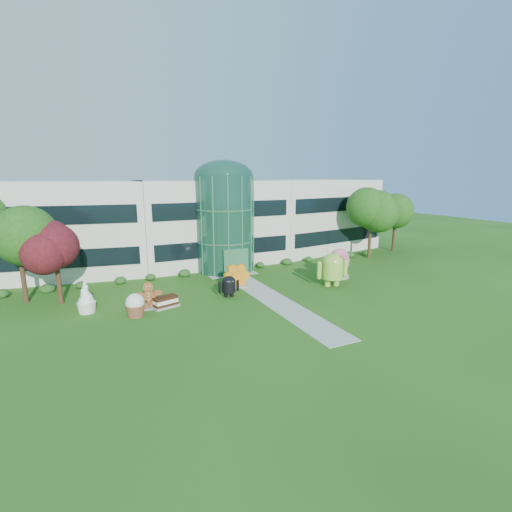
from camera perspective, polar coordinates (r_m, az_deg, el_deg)
name	(u,v)px	position (r m, az deg, el deg)	size (l,w,h in m)	color
ground	(280,304)	(29.35, 3.71, -7.35)	(140.00, 140.00, 0.00)	#215114
building	(207,220)	(44.53, -7.61, 5.44)	(46.00, 15.00, 9.30)	beige
atrium	(225,224)	(38.88, -4.87, 4.90)	(6.00, 6.00, 9.80)	#194738
walkway	(268,296)	(31.01, 1.90, -6.21)	(2.40, 20.00, 0.04)	#9E9E93
tree_red	(57,266)	(32.37, -28.28, -1.42)	(4.00, 4.00, 6.00)	#3F0C14
trees_backdrop	(221,230)	(39.90, -5.36, 4.06)	(52.00, 8.00, 8.40)	#1A4912
android_green	(332,267)	(34.20, 11.68, -1.65)	(3.12, 2.08, 3.54)	#92C43F
android_black	(229,285)	(30.70, -4.21, -4.43)	(1.83, 1.23, 2.08)	black
donut	(338,263)	(37.30, 12.49, -1.03)	(2.81, 1.35, 2.92)	#D9528C
gingerbread	(148,295)	(29.06, -16.21, -5.81)	(2.31, 0.89, 2.13)	brown
ice_cream_sandwich	(165,302)	(29.23, -13.77, -6.86)	(1.97, 0.98, 0.88)	black
honeycomb	(237,277)	(33.23, -3.01, -3.21)	(2.51, 0.90, 1.97)	orange
froyo	(86,297)	(29.84, -24.71, -5.72)	(1.40, 1.40, 2.40)	white
cupcake	(135,305)	(27.88, -18.10, -7.18)	(1.41, 1.41, 1.70)	white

